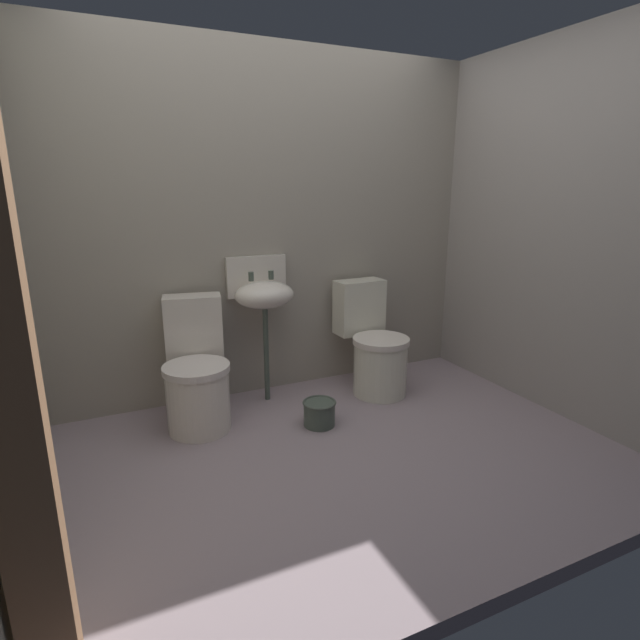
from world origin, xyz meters
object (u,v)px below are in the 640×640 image
at_px(toilet_left, 197,375).
at_px(bucket, 319,412).
at_px(toilet_right, 374,348).
at_px(sink, 263,294).

distance_m(toilet_left, bucket, 0.80).
xyz_separation_m(toilet_right, sink, (-0.76, 0.19, 0.43)).
height_order(toilet_right, sink, sink).
xyz_separation_m(toilet_left, toilet_right, (1.27, -0.00, 0.00)).
bearing_deg(toilet_left, toilet_right, -169.39).
bearing_deg(toilet_right, toilet_left, -2.08).
height_order(toilet_left, sink, sink).
bearing_deg(toilet_right, bucket, 28.31).
height_order(toilet_right, bucket, toilet_right).
bearing_deg(bucket, sink, 107.05).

